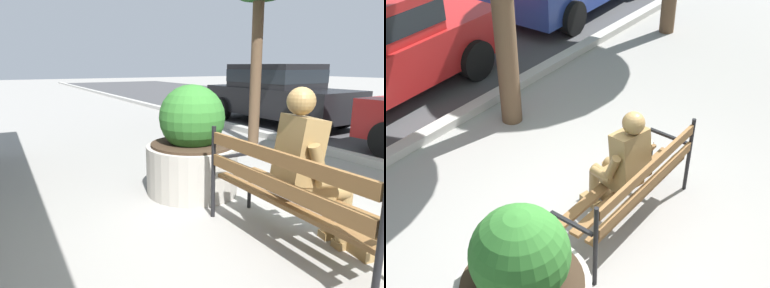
{
  "view_description": "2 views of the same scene",
  "coord_description": "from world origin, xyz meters",
  "views": [
    {
      "loc": [
        2.08,
        -2.1,
        1.53
      ],
      "look_at": [
        -1.43,
        -0.1,
        0.6
      ],
      "focal_mm": 32.14,
      "sensor_mm": 36.0,
      "label": 1
    },
    {
      "loc": [
        -3.36,
        -2.1,
        3.87
      ],
      "look_at": [
        0.2,
        0.58,
        0.75
      ],
      "focal_mm": 48.45,
      "sensor_mm": 36.0,
      "label": 2
    }
  ],
  "objects": [
    {
      "name": "park_bench",
      "position": [
        0.2,
        -0.13,
        0.54
      ],
      "size": [
        1.81,
        0.55,
        0.95
      ],
      "color": "brown",
      "rests_on": "ground"
    },
    {
      "name": "bronze_statue_seated",
      "position": [
        0.26,
        0.08,
        0.67
      ],
      "size": [
        0.76,
        0.8,
        1.37
      ],
      "color": "olive",
      "rests_on": "ground"
    },
    {
      "name": "ground_plane",
      "position": [
        0.0,
        0.0,
        0.0
      ],
      "size": [
        80.0,
        80.0,
        0.0
      ],
      "primitive_type": "plane",
      "color": "gray"
    },
    {
      "name": "curb_stone",
      "position": [
        0.0,
        2.9,
        0.06
      ],
      "size": [
        60.0,
        0.2,
        0.12
      ],
      "primitive_type": "cube",
      "color": "#B2AFA8",
      "rests_on": "ground"
    },
    {
      "name": "concrete_planter",
      "position": [
        -1.43,
        -0.1,
        0.55
      ],
      "size": [
        1.11,
        1.11,
        1.31
      ],
      "color": "#A8A399",
      "rests_on": "ground"
    }
  ]
}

